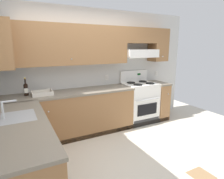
% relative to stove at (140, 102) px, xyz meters
% --- Properties ---
extents(ground_plane, '(7.04, 7.04, 0.00)m').
position_rel_stove_xyz_m(ground_plane, '(-1.37, -1.25, -0.48)').
color(ground_plane, beige).
extents(floor_accent_tile, '(0.30, 0.30, 0.01)m').
position_rel_stove_xyz_m(floor_accent_tile, '(-0.42, -2.07, -0.48)').
color(floor_accent_tile, olive).
rests_on(floor_accent_tile, ground_plane).
extents(wall_back, '(4.68, 0.57, 2.55)m').
position_rel_stove_xyz_m(wall_back, '(-0.98, 0.27, 1.00)').
color(wall_back, silver).
rests_on(wall_back, ground_plane).
extents(counter_back_run, '(3.60, 0.65, 0.91)m').
position_rel_stove_xyz_m(counter_back_run, '(-1.40, -0.01, -0.03)').
color(counter_back_run, olive).
rests_on(counter_back_run, ground_plane).
extents(counter_left_run, '(0.63, 1.91, 1.13)m').
position_rel_stove_xyz_m(counter_left_run, '(-2.61, -1.25, -0.02)').
color(counter_left_run, olive).
rests_on(counter_left_run, ground_plane).
extents(stove, '(0.76, 0.62, 1.20)m').
position_rel_stove_xyz_m(stove, '(0.00, 0.00, 0.00)').
color(stove, white).
rests_on(stove, ground_plane).
extents(wine_bottle, '(0.07, 0.07, 0.32)m').
position_rel_stove_xyz_m(wine_bottle, '(-2.44, 0.09, 0.56)').
color(wine_bottle, black).
rests_on(wine_bottle, counter_back_run).
extents(bowl, '(0.36, 0.28, 0.07)m').
position_rel_stove_xyz_m(bowl, '(-2.18, -0.01, 0.46)').
color(bowl, beige).
rests_on(bowl, counter_back_run).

